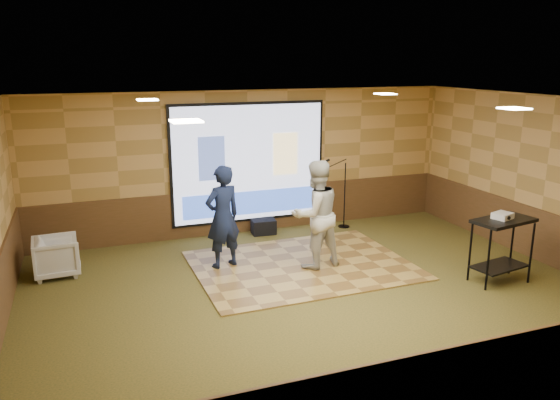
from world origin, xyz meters
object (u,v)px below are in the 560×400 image
object	(u,v)px
projector	(503,216)
dance_floor	(302,265)
player_right	(316,214)
projector_screen	(249,164)
player_left	(223,217)
av_table	(502,237)
duffel_bag	(264,227)
banquet_chair	(57,257)
mic_stand	(342,205)

from	to	relation	value
projector	dance_floor	bearing A→B (deg)	129.88
dance_floor	player_right	world-z (taller)	player_right
projector_screen	player_right	xyz separation A→B (m)	(0.47, -2.39, -0.49)
projector_screen	player_right	bearing A→B (deg)	-78.95
player_right	player_left	bearing A→B (deg)	-29.38
player_left	player_right	distance (m)	1.62
player_left	player_right	bearing A→B (deg)	143.00
player_right	av_table	bearing A→B (deg)	138.36
duffel_bag	av_table	bearing A→B (deg)	-52.95
projector_screen	player_right	distance (m)	2.49
projector_screen	banquet_chair	distance (m)	4.17
dance_floor	projector	distance (m)	3.48
av_table	duffel_bag	world-z (taller)	av_table
projector_screen	duffel_bag	world-z (taller)	projector_screen
projector_screen	duffel_bag	size ratio (longest dim) A/B	6.71
duffel_bag	projector	bearing A→B (deg)	-52.85
projector_screen	banquet_chair	xyz separation A→B (m)	(-3.83, -1.20, -1.14)
banquet_chair	player_right	bearing A→B (deg)	-108.69
dance_floor	mic_stand	xyz separation A→B (m)	(1.71, 1.86, 0.48)
mic_stand	banquet_chair	distance (m)	5.87
dance_floor	duffel_bag	xyz separation A→B (m)	(-0.06, 2.00, 0.14)
mic_stand	projector_screen	bearing A→B (deg)	179.83
dance_floor	mic_stand	distance (m)	2.57
player_right	dance_floor	bearing A→B (deg)	-45.21
player_right	banquet_chair	xyz separation A→B (m)	(-4.29, 1.20, -0.64)
dance_floor	duffel_bag	size ratio (longest dim) A/B	7.64
av_table	player_left	bearing A→B (deg)	151.99
av_table	player_right	bearing A→B (deg)	147.78
av_table	duffel_bag	bearing A→B (deg)	127.05
player_left	dance_floor	bearing A→B (deg)	145.60
banquet_chair	projector_screen	bearing A→B (deg)	-75.73
player_left	banquet_chair	xyz separation A→B (m)	(-2.77, 0.64, -0.60)
player_left	duffel_bag	distance (m)	2.18
projector	banquet_chair	bearing A→B (deg)	139.83
projector_screen	av_table	world-z (taller)	projector_screen
projector_screen	projector	size ratio (longest dim) A/B	11.13
projector_screen	player_left	world-z (taller)	projector_screen
player_right	projector	world-z (taller)	player_right
projector	duffel_bag	size ratio (longest dim) A/B	0.60
projector_screen	banquet_chair	world-z (taller)	projector_screen
player_right	mic_stand	distance (m)	2.55
projector	projector_screen	bearing A→B (deg)	109.45
dance_floor	projector	size ratio (longest dim) A/B	12.68
banquet_chair	dance_floor	bearing A→B (deg)	-107.60
banquet_chair	player_left	bearing A→B (deg)	-106.18
dance_floor	player_right	size ratio (longest dim) A/B	1.98
mic_stand	duffel_bag	xyz separation A→B (m)	(-1.77, 0.15, -0.34)
projector_screen	dance_floor	distance (m)	2.70
dance_floor	projector	bearing A→B (deg)	-32.16
dance_floor	av_table	world-z (taller)	av_table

